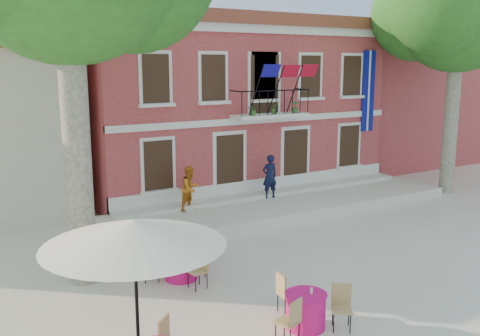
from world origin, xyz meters
name	(u,v)px	position (x,y,z in m)	size (l,w,h in m)	color
ground	(318,251)	(0.00, 0.00, 0.00)	(90.00, 90.00, 0.00)	beige
main_building	(216,102)	(2.00, 9.99, 3.78)	(13.50, 9.59, 7.50)	#C14546
neighbor_east	(385,103)	(14.00, 11.00, 3.22)	(9.40, 9.40, 6.40)	#C14546
terrace	(286,204)	(2.00, 4.40, 0.15)	(14.00, 3.40, 0.30)	silver
plane_tree_east	(459,9)	(9.56, 2.96, 7.74)	(5.33, 5.33, 10.47)	#A59E84
patio_umbrella	(134,233)	(-6.60, -2.49, 2.36)	(3.53, 3.53, 2.62)	black
pedestrian_navy	(270,176)	(1.70, 5.11, 1.16)	(0.63, 0.41, 1.73)	black
pedestrian_orange	(190,188)	(-1.77, 5.07, 1.11)	(0.79, 0.62, 1.63)	orange
cafe_table_0	(181,263)	(-4.43, 0.17, 0.43)	(1.86, 1.73, 0.95)	#CC1352
cafe_table_1	(306,309)	(-3.29, -3.58, 0.43)	(1.86, 1.72, 0.95)	#CC1352
cafe_table_3	(181,254)	(-4.13, 0.83, 0.43)	(1.86, 1.72, 0.95)	#CC1352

